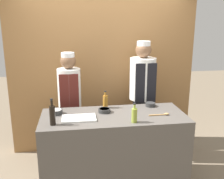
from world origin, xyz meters
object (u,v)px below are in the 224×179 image
at_px(bottle_amber, 105,101).
at_px(chef_right, 142,97).
at_px(sauce_bowl_white, 56,112).
at_px(cutting_board, 79,118).
at_px(bottle_soy, 52,115).
at_px(sauce_bowl_orange, 104,110).
at_px(chef_left, 70,104).
at_px(wooden_spoon, 162,114).
at_px(bottle_oil, 134,115).
at_px(sauce_bowl_purple, 150,104).

xyz_separation_m(bottle_amber, chef_right, (0.60, 0.39, -0.08)).
xyz_separation_m(sauce_bowl_white, bottle_amber, (0.62, 0.14, 0.06)).
xyz_separation_m(cutting_board, bottle_soy, (-0.29, -0.13, 0.11)).
relative_size(sauce_bowl_orange, chef_right, 0.09).
xyz_separation_m(sauce_bowl_orange, chef_left, (-0.43, 0.56, -0.08)).
bearing_deg(chef_right, sauce_bowl_white, -156.16).
bearing_deg(bottle_soy, sauce_bowl_white, 87.14).
xyz_separation_m(wooden_spoon, chef_right, (-0.04, 0.77, -0.00)).
xyz_separation_m(sauce_bowl_white, bottle_oil, (0.88, -0.39, 0.06)).
bearing_deg(bottle_oil, sauce_bowl_white, 155.81).
bearing_deg(sauce_bowl_purple, chef_left, 158.37).
height_order(cutting_board, bottle_soy, bottle_soy).
bearing_deg(cutting_board, chef_right, 38.13).
bearing_deg(bottle_oil, cutting_board, 162.83).
relative_size(sauce_bowl_orange, bottle_amber, 0.66).
bearing_deg(bottle_oil, bottle_amber, 115.65).
height_order(sauce_bowl_orange, sauce_bowl_white, sauce_bowl_white).
distance_m(bottle_amber, chef_left, 0.62).
xyz_separation_m(bottle_amber, chef_left, (-0.46, 0.39, -0.15)).
distance_m(sauce_bowl_white, bottle_soy, 0.35).
distance_m(sauce_bowl_orange, bottle_oil, 0.48).
bearing_deg(bottle_soy, bottle_oil, -3.80).
relative_size(bottle_amber, wooden_spoon, 0.91).
distance_m(sauce_bowl_white, cutting_board, 0.34).
distance_m(bottle_amber, bottle_oil, 0.60).
distance_m(sauce_bowl_purple, cutting_board, 1.00).
bearing_deg(chef_right, chef_left, 180.00).
bearing_deg(bottle_amber, wooden_spoon, -30.36).
bearing_deg(bottle_amber, sauce_bowl_purple, -2.51).
bearing_deg(sauce_bowl_orange, bottle_amber, 78.79).
bearing_deg(cutting_board, sauce_bowl_purple, 18.85).
distance_m(bottle_oil, chef_right, 0.99).
relative_size(sauce_bowl_orange, chef_left, 0.09).
bearing_deg(wooden_spoon, cutting_board, 178.67).
bearing_deg(wooden_spoon, bottle_amber, 149.64).
xyz_separation_m(sauce_bowl_orange, cutting_board, (-0.32, -0.18, -0.02)).
xyz_separation_m(sauce_bowl_purple, bottle_soy, (-1.23, -0.45, 0.09)).
distance_m(sauce_bowl_orange, wooden_spoon, 0.70).
distance_m(cutting_board, bottle_oil, 0.64).
bearing_deg(chef_left, bottle_amber, -40.46).
distance_m(sauce_bowl_white, chef_right, 1.33).
height_order(bottle_oil, wooden_spoon, bottle_oil).
bearing_deg(sauce_bowl_white, bottle_oil, -24.19).
bearing_deg(bottle_oil, sauce_bowl_orange, 127.94).
xyz_separation_m(bottle_soy, chef_right, (1.23, 0.87, -0.11)).
bearing_deg(bottle_soy, bottle_amber, 36.96).
bearing_deg(sauce_bowl_orange, wooden_spoon, -17.27).
bearing_deg(sauce_bowl_purple, sauce_bowl_orange, -167.59).
height_order(bottle_amber, bottle_oil, bottle_amber).
relative_size(sauce_bowl_purple, chef_left, 0.08).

